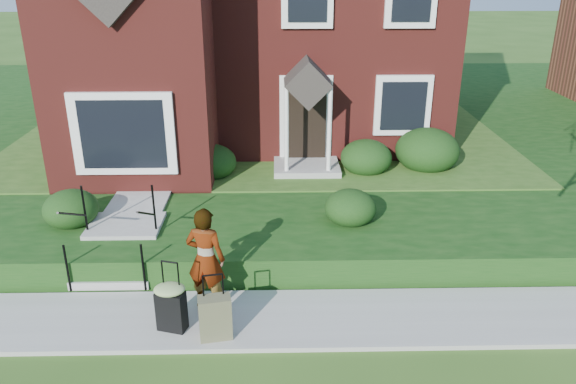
{
  "coord_description": "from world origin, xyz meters",
  "views": [
    {
      "loc": [
        0.46,
        -7.62,
        5.42
      ],
      "look_at": [
        0.67,
        2.0,
        1.44
      ],
      "focal_mm": 35.0,
      "sensor_mm": 36.0,
      "label": 1
    }
  ],
  "objects_px": {
    "front_steps": "(120,244)",
    "suitcase_black": "(171,304)",
    "suitcase_olive": "(215,317)",
    "woman": "(206,259)"
  },
  "relations": [
    {
      "from": "front_steps",
      "to": "suitcase_black",
      "type": "height_order",
      "value": "front_steps"
    },
    {
      "from": "suitcase_olive",
      "to": "front_steps",
      "type": "bearing_deg",
      "value": 120.3
    },
    {
      "from": "suitcase_olive",
      "to": "suitcase_black",
      "type": "bearing_deg",
      "value": 151.81
    },
    {
      "from": "woman",
      "to": "suitcase_black",
      "type": "bearing_deg",
      "value": 66.41
    },
    {
      "from": "front_steps",
      "to": "suitcase_olive",
      "type": "bearing_deg",
      "value": -49.31
    },
    {
      "from": "front_steps",
      "to": "suitcase_olive",
      "type": "height_order",
      "value": "front_steps"
    },
    {
      "from": "front_steps",
      "to": "suitcase_olive",
      "type": "relative_size",
      "value": 1.91
    },
    {
      "from": "front_steps",
      "to": "suitcase_black",
      "type": "xyz_separation_m",
      "value": [
        1.32,
        -2.12,
        0.06
      ]
    },
    {
      "from": "suitcase_black",
      "to": "suitcase_olive",
      "type": "xyz_separation_m",
      "value": [
        0.7,
        -0.22,
        -0.1
      ]
    },
    {
      "from": "woman",
      "to": "suitcase_black",
      "type": "distance_m",
      "value": 0.91
    }
  ]
}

